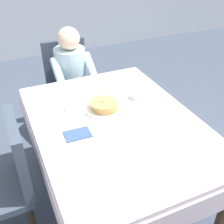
{
  "coord_description": "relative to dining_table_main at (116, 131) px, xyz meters",
  "views": [
    {
      "loc": [
        -0.67,
        -1.42,
        1.85
      ],
      "look_at": [
        -0.01,
        0.05,
        0.79
      ],
      "focal_mm": 44.34,
      "sensor_mm": 36.0,
      "label": 1
    }
  ],
  "objects": [
    {
      "name": "ground_plane",
      "position": [
        0.0,
        0.0,
        -0.65
      ],
      "size": [
        14.0,
        14.0,
        0.0
      ],
      "primitive_type": "plane",
      "color": "#3D4756"
    },
    {
      "name": "dining_table_main",
      "position": [
        0.0,
        0.0,
        0.0
      ],
      "size": [
        1.12,
        1.52,
        0.74
      ],
      "color": "silver",
      "rests_on": "ground"
    },
    {
      "name": "chair_diner",
      "position": [
        -0.01,
        1.17,
        -0.12
      ],
      "size": [
        0.44,
        0.45,
        0.93
      ],
      "rotation": [
        0.0,
        0.0,
        3.14
      ],
      "color": "#384251",
      "rests_on": "ground"
    },
    {
      "name": "diner_person",
      "position": [
        -0.01,
        1.01,
        0.02
      ],
      "size": [
        0.4,
        0.43,
        1.12
      ],
      "rotation": [
        0.0,
        0.0,
        3.14
      ],
      "color": "silver",
      "rests_on": "ground"
    },
    {
      "name": "chair_left_side",
      "position": [
        -0.77,
        0.0,
        -0.12
      ],
      "size": [
        0.45,
        0.44,
        0.93
      ],
      "rotation": [
        0.0,
        0.0,
        1.57
      ],
      "color": "#384251",
      "rests_on": "ground"
    },
    {
      "name": "plate_breakfast",
      "position": [
        -0.02,
        0.16,
        0.1
      ],
      "size": [
        0.28,
        0.28,
        0.02
      ],
      "primitive_type": "cylinder",
      "color": "white",
      "rests_on": "dining_table_main"
    },
    {
      "name": "breakfast_stack",
      "position": [
        -0.02,
        0.16,
        0.13
      ],
      "size": [
        0.21,
        0.21,
        0.07
      ],
      "color": "tan",
      "rests_on": "plate_breakfast"
    },
    {
      "name": "cup_coffee",
      "position": [
        0.28,
        0.22,
        0.13
      ],
      "size": [
        0.11,
        0.08,
        0.08
      ],
      "color": "white",
      "rests_on": "dining_table_main"
    },
    {
      "name": "syrup_pitcher",
      "position": [
        -0.27,
        0.26,
        0.13
      ],
      "size": [
        0.08,
        0.08,
        0.07
      ],
      "color": "silver",
      "rests_on": "dining_table_main"
    },
    {
      "name": "fork_left_of_plate",
      "position": [
        -0.21,
        0.14,
        0.09
      ],
      "size": [
        0.03,
        0.18,
        0.0
      ],
      "primitive_type": "cube",
      "rotation": [
        0.0,
        0.0,
        1.49
      ],
      "color": "silver",
      "rests_on": "dining_table_main"
    },
    {
      "name": "knife_right_of_plate",
      "position": [
        0.17,
        0.14,
        0.09
      ],
      "size": [
        0.03,
        0.2,
        0.0
      ],
      "primitive_type": "cube",
      "rotation": [
        0.0,
        0.0,
        1.64
      ],
      "color": "silver",
      "rests_on": "dining_table_main"
    },
    {
      "name": "spoon_near_edge",
      "position": [
        0.01,
        -0.16,
        0.09
      ],
      "size": [
        0.15,
        0.04,
        0.0
      ],
      "primitive_type": "cube",
      "rotation": [
        0.0,
        0.0,
        0.17
      ],
      "color": "silver",
      "rests_on": "dining_table_main"
    },
    {
      "name": "napkin_folded",
      "position": [
        -0.29,
        -0.04,
        0.09
      ],
      "size": [
        0.17,
        0.12,
        0.01
      ],
      "primitive_type": "cube",
      "rotation": [
        0.0,
        0.0,
        -0.03
      ],
      "color": "#334C7F",
      "rests_on": "dining_table_main"
    }
  ]
}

